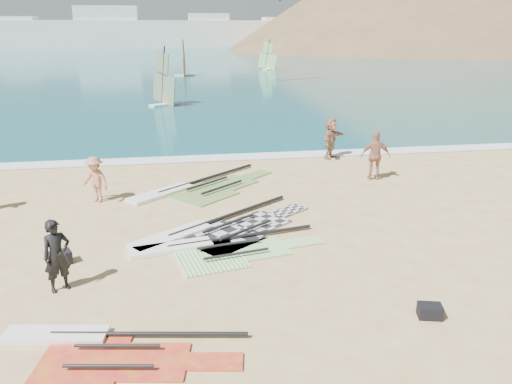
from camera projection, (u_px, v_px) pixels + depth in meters
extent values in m
plane|color=#E4C285|center=(255.00, 283.00, 12.14)|extent=(300.00, 300.00, 0.00)
cube|color=#0C515A|center=(178.00, 51.00, 135.84)|extent=(300.00, 240.00, 0.06)
cube|color=white|center=(213.00, 159.00, 23.66)|extent=(300.00, 1.20, 0.04)
cube|color=white|center=(108.00, 34.00, 148.37)|extent=(160.00, 8.00, 8.00)
cube|color=white|center=(19.00, 33.00, 144.37)|extent=(10.00, 7.00, 9.00)
cube|color=white|center=(108.00, 27.00, 147.74)|extent=(18.00, 7.00, 12.00)
cube|color=white|center=(209.00, 31.00, 152.67)|extent=(12.00, 7.00, 10.00)
cube|color=white|center=(289.00, 32.00, 156.67)|extent=(16.00, 7.00, 9.00)
cube|color=white|center=(350.00, 29.00, 159.43)|extent=(10.00, 7.00, 11.00)
cone|color=brown|center=(469.00, 49.00, 147.03)|extent=(143.00, 143.00, 45.00)
cube|color=black|center=(219.00, 238.00, 14.70)|extent=(2.88, 2.92, 0.04)
cube|color=black|center=(260.00, 222.00, 15.89)|extent=(2.07, 2.05, 0.04)
cube|color=black|center=(289.00, 211.00, 16.85)|extent=(1.44, 1.30, 0.04)
cylinder|color=black|center=(231.00, 215.00, 16.30)|extent=(4.12, 3.07, 0.12)
cylinder|color=black|center=(229.00, 223.00, 15.43)|extent=(1.72, 1.30, 0.09)
cylinder|color=black|center=(246.00, 230.00, 14.93)|extent=(1.72, 1.30, 0.09)
cube|color=white|center=(171.00, 237.00, 14.68)|extent=(2.53, 2.12, 0.12)
cube|color=#58C92A|center=(209.00, 257.00, 13.46)|extent=(2.07, 2.22, 0.04)
cube|color=#58C92A|center=(262.00, 249.00, 13.97)|extent=(1.56, 1.48, 0.04)
cube|color=#58C92A|center=(302.00, 242.00, 14.39)|extent=(1.24, 0.79, 0.04)
cylinder|color=black|center=(242.00, 236.00, 14.62)|extent=(4.34, 0.97, 0.11)
cylinder|color=black|center=(229.00, 244.00, 13.94)|extent=(1.80, 0.43, 0.08)
cylinder|color=black|center=(236.00, 254.00, 13.34)|extent=(1.80, 0.43, 0.08)
cube|color=white|center=(171.00, 248.00, 13.93)|extent=(2.38, 1.06, 0.12)
cube|color=orange|center=(200.00, 193.00, 18.64)|extent=(3.01, 3.04, 0.04)
cube|color=orange|center=(233.00, 183.00, 19.95)|extent=(2.15, 2.14, 0.04)
cube|color=orange|center=(256.00, 175.00, 21.01)|extent=(1.47, 1.39, 0.04)
cylinder|color=black|center=(209.00, 178.00, 20.30)|extent=(4.03, 3.47, 0.12)
cylinder|color=black|center=(207.00, 183.00, 19.41)|extent=(1.69, 1.46, 0.09)
cylinder|color=black|center=(222.00, 187.00, 18.93)|extent=(1.69, 1.46, 0.09)
cube|color=white|center=(161.00, 193.00, 18.51)|extent=(2.54, 2.32, 0.12)
cube|color=red|center=(81.00, 362.00, 9.25)|extent=(1.81, 1.95, 0.04)
cube|color=red|center=(155.00, 362.00, 9.24)|extent=(1.37, 1.30, 0.04)
cube|color=red|center=(215.00, 362.00, 9.24)|extent=(1.10, 0.68, 0.04)
cylinder|color=black|center=(150.00, 334.00, 9.95)|extent=(3.91, 0.74, 0.09)
cylinder|color=black|center=(117.00, 346.00, 9.49)|extent=(1.62, 0.34, 0.07)
cylinder|color=black|center=(108.00, 366.00, 8.92)|extent=(1.62, 0.34, 0.07)
cube|color=white|center=(55.00, 335.00, 9.97)|extent=(2.12, 0.89, 0.12)
cube|color=black|center=(61.00, 258.00, 13.07)|extent=(0.65, 0.58, 0.34)
cube|color=black|center=(430.00, 311.00, 10.66)|extent=(0.56, 0.46, 0.30)
imported|color=black|center=(57.00, 256.00, 11.57)|extent=(0.77, 0.70, 1.76)
imported|color=#BA725C|center=(95.00, 180.00, 17.53)|extent=(1.23, 1.14, 1.67)
imported|color=#AC6F54|center=(375.00, 156.00, 20.15)|extent=(1.24, 0.71, 1.99)
imported|color=#A37157|center=(331.00, 138.00, 23.45)|extent=(1.65, 1.73, 1.95)
cube|color=white|center=(165.00, 104.00, 39.75)|extent=(2.50, 2.10, 0.15)
cube|color=orange|center=(164.00, 89.00, 39.36)|extent=(1.89, 2.57, 2.78)
cube|color=orange|center=(162.00, 64.00, 38.76)|extent=(1.08, 1.46, 1.93)
cylinder|color=black|center=(163.00, 75.00, 39.03)|extent=(0.60, 0.78, 4.42)
cube|color=white|center=(185.00, 75.00, 64.08)|extent=(2.61, 1.03, 0.15)
cube|color=#D94528|center=(184.00, 65.00, 63.70)|extent=(0.42, 3.11, 2.78)
cube|color=#D94528|center=(184.00, 50.00, 63.10)|extent=(0.26, 1.75, 1.93)
cylinder|color=black|center=(184.00, 57.00, 63.36)|extent=(0.21, 0.88, 4.41)
cube|color=white|center=(267.00, 69.00, 73.43)|extent=(1.78, 2.45, 0.14)
cube|color=#77D429|center=(268.00, 61.00, 73.06)|extent=(2.62, 1.49, 2.63)
cube|color=#77D429|center=(268.00, 48.00, 72.49)|extent=(1.49, 0.86, 1.83)
cylinder|color=black|center=(268.00, 54.00, 72.75)|extent=(0.78, 0.49, 4.18)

